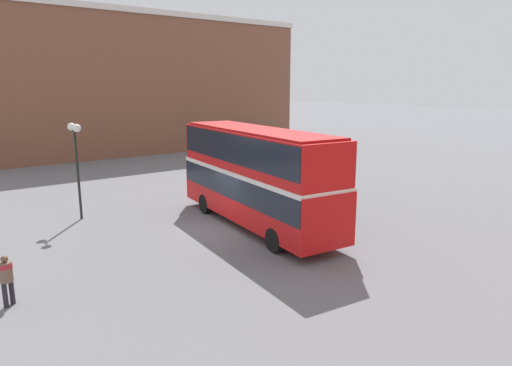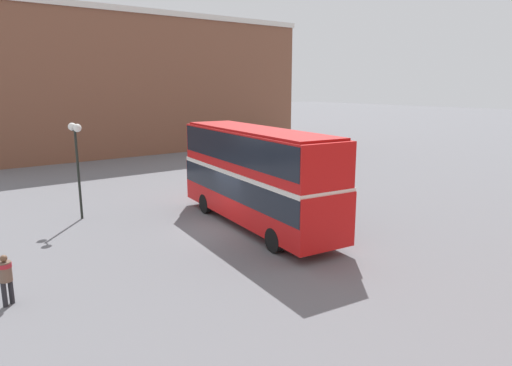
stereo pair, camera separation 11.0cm
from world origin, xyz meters
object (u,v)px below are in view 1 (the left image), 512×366
at_px(pedestrian_foreground, 6,275).
at_px(parked_car_kerb_near, 281,154).
at_px(double_decker_bus, 256,171).
at_px(street_lamp_twin_globe, 76,144).

distance_m(pedestrian_foreground, parked_car_kerb_near, 27.51).
bearing_deg(double_decker_bus, parked_car_kerb_near, 142.39).
xyz_separation_m(double_decker_bus, parked_car_kerb_near, (-12.91, 12.44, -1.83)).
bearing_deg(street_lamp_twin_globe, double_decker_bus, 45.68).
bearing_deg(pedestrian_foreground, street_lamp_twin_globe, -61.75).
bearing_deg(parked_car_kerb_near, street_lamp_twin_globe, 105.50).
relative_size(parked_car_kerb_near, street_lamp_twin_globe, 0.89).
xyz_separation_m(double_decker_bus, street_lamp_twin_globe, (-6.09, -6.24, 1.10)).
bearing_deg(double_decker_bus, pedestrian_foreground, -73.58).
relative_size(double_decker_bus, pedestrian_foreground, 6.80).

